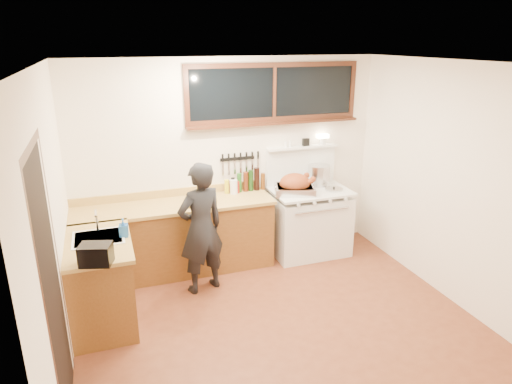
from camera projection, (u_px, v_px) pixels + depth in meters
name	position (u px, v px, depth m)	size (l,w,h in m)	color
ground_plane	(278.00, 322.00, 4.76)	(4.00, 3.50, 0.02)	brown
room_shell	(281.00, 169.00, 4.23)	(4.10, 3.60, 2.65)	white
counter_back	(176.00, 238.00, 5.66)	(2.44, 0.64, 1.00)	brown
counter_left	(101.00, 281.00, 4.65)	(0.64, 1.09, 0.90)	brown
sink_unit	(99.00, 243.00, 4.59)	(0.50, 0.45, 0.37)	white
vintage_stove	(309.00, 220.00, 6.18)	(1.02, 0.74, 1.57)	white
back_window	(274.00, 99.00, 5.82)	(2.32, 0.13, 0.77)	black
left_doorway	(53.00, 288.00, 3.30)	(0.02, 1.04, 2.17)	black
knife_strip	(239.00, 159.00, 5.93)	(0.52, 0.03, 0.28)	black
man	(201.00, 228.00, 5.14)	(0.65, 0.52, 1.54)	black
soap_bottle	(123.00, 228.00, 4.58)	(0.10, 0.10, 0.19)	#215AA5
toaster	(96.00, 254.00, 4.02)	(0.32, 0.26, 0.19)	black
cutting_board	(200.00, 200.00, 5.49)	(0.49, 0.43, 0.14)	tan
roast_turkey	(295.00, 185.00, 5.87)	(0.60, 0.52, 0.27)	silver
stockpot	(319.00, 175.00, 6.19)	(0.32, 0.32, 0.28)	silver
saucepan	(313.00, 180.00, 6.28)	(0.15, 0.27, 0.11)	silver
pot_lid	(334.00, 189.00, 6.03)	(0.25, 0.25, 0.04)	silver
coffee_tin	(234.00, 187.00, 5.89)	(0.11, 0.09, 0.16)	maroon
pitcher	(234.00, 187.00, 5.86)	(0.13, 0.13, 0.18)	white
bottle_cluster	(247.00, 182.00, 5.95)	(0.55, 0.07, 0.30)	black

